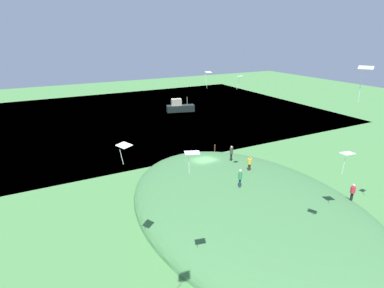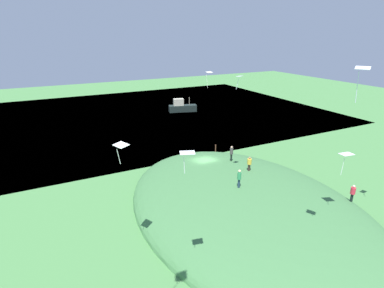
{
  "view_description": "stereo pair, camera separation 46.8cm",
  "coord_description": "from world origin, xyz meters",
  "px_view_note": "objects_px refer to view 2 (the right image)",
  "views": [
    {
      "loc": [
        29.55,
        -17.2,
        16.08
      ],
      "look_at": [
        0.25,
        -1.79,
        4.16
      ],
      "focal_mm": 28.94,
      "sensor_mm": 36.0,
      "label": 1
    },
    {
      "loc": [
        29.76,
        -16.78,
        16.08
      ],
      "look_at": [
        0.25,
        -1.79,
        4.16
      ],
      "focal_mm": 28.94,
      "sensor_mm": 36.0,
      "label": 2
    }
  ],
  "objects_px": {
    "kite_6": "(239,77)",
    "mooring_post": "(216,149)",
    "boat_on_lake": "(182,107)",
    "kite_5": "(209,73)",
    "person_watching_kites": "(353,191)",
    "kite_4": "(187,154)",
    "kite_3": "(362,71)",
    "person_on_hilltop": "(239,176)",
    "kite_0": "(346,155)",
    "person_walking_path": "(232,152)",
    "person_near_shore": "(249,162)",
    "kite_8": "(121,146)"
  },
  "relations": [
    {
      "from": "kite_6",
      "to": "mooring_post",
      "type": "relative_size",
      "value": 0.96
    },
    {
      "from": "boat_on_lake",
      "to": "kite_5",
      "type": "height_order",
      "value": "kite_5"
    },
    {
      "from": "person_watching_kites",
      "to": "kite_4",
      "type": "distance_m",
      "value": 20.36
    },
    {
      "from": "kite_3",
      "to": "kite_5",
      "type": "height_order",
      "value": "kite_3"
    },
    {
      "from": "kite_4",
      "to": "person_on_hilltop",
      "type": "bearing_deg",
      "value": 129.93
    },
    {
      "from": "person_watching_kites",
      "to": "kite_6",
      "type": "height_order",
      "value": "kite_6"
    },
    {
      "from": "kite_4",
      "to": "mooring_post",
      "type": "xyz_separation_m",
      "value": [
        -21.17,
        14.78,
        -9.4
      ]
    },
    {
      "from": "kite_5",
      "to": "kite_6",
      "type": "bearing_deg",
      "value": -17.93
    },
    {
      "from": "person_on_hilltop",
      "to": "kite_5",
      "type": "xyz_separation_m",
      "value": [
        -14.47,
        4.89,
        7.64
      ]
    },
    {
      "from": "kite_3",
      "to": "kite_0",
      "type": "bearing_deg",
      "value": 124.9
    },
    {
      "from": "kite_0",
      "to": "kite_5",
      "type": "bearing_deg",
      "value": -179.45
    },
    {
      "from": "boat_on_lake",
      "to": "person_watching_kites",
      "type": "relative_size",
      "value": 3.51
    },
    {
      "from": "person_watching_kites",
      "to": "person_walking_path",
      "type": "xyz_separation_m",
      "value": [
        -11.58,
        -5.96,
        1.06
      ]
    },
    {
      "from": "person_on_hilltop",
      "to": "kite_4",
      "type": "relative_size",
      "value": 1.54
    },
    {
      "from": "boat_on_lake",
      "to": "kite_0",
      "type": "distance_m",
      "value": 45.76
    },
    {
      "from": "kite_0",
      "to": "mooring_post",
      "type": "xyz_separation_m",
      "value": [
        -20.33,
        0.54,
        -6.45
      ]
    },
    {
      "from": "kite_6",
      "to": "mooring_post",
      "type": "bearing_deg",
      "value": 157.49
    },
    {
      "from": "boat_on_lake",
      "to": "kite_3",
      "type": "bearing_deg",
      "value": 91.28
    },
    {
      "from": "person_watching_kites",
      "to": "kite_3",
      "type": "bearing_deg",
      "value": -150.44
    },
    {
      "from": "person_on_hilltop",
      "to": "kite_3",
      "type": "distance_m",
      "value": 15.06
    },
    {
      "from": "person_near_shore",
      "to": "person_walking_path",
      "type": "height_order",
      "value": "person_walking_path"
    },
    {
      "from": "person_walking_path",
      "to": "kite_5",
      "type": "height_order",
      "value": "kite_5"
    },
    {
      "from": "kite_0",
      "to": "kite_4",
      "type": "xyz_separation_m",
      "value": [
        0.84,
        -14.25,
        2.96
      ]
    },
    {
      "from": "person_near_shore",
      "to": "kite_4",
      "type": "height_order",
      "value": "kite_4"
    },
    {
      "from": "person_walking_path",
      "to": "kite_6",
      "type": "height_order",
      "value": "kite_6"
    },
    {
      "from": "kite_3",
      "to": "mooring_post",
      "type": "relative_size",
      "value": 1.54
    },
    {
      "from": "boat_on_lake",
      "to": "kite_4",
      "type": "relative_size",
      "value": 5.12
    },
    {
      "from": "kite_5",
      "to": "kite_8",
      "type": "distance_m",
      "value": 23.72
    },
    {
      "from": "kite_3",
      "to": "kite_5",
      "type": "xyz_separation_m",
      "value": [
        -25.03,
        5.15,
        -3.1
      ]
    },
    {
      "from": "person_walking_path",
      "to": "mooring_post",
      "type": "distance_m",
      "value": 7.83
    },
    {
      "from": "boat_on_lake",
      "to": "person_watching_kites",
      "type": "xyz_separation_m",
      "value": [
        43.19,
        -2.48,
        1.05
      ]
    },
    {
      "from": "person_near_shore",
      "to": "person_walking_path",
      "type": "xyz_separation_m",
      "value": [
        -3.5,
        0.06,
        -0.0
      ]
    },
    {
      "from": "mooring_post",
      "to": "person_near_shore",
      "type": "bearing_deg",
      "value": -11.99
    },
    {
      "from": "kite_3",
      "to": "kite_6",
      "type": "xyz_separation_m",
      "value": [
        -12.51,
        1.1,
        -1.87
      ]
    },
    {
      "from": "kite_3",
      "to": "kite_6",
      "type": "distance_m",
      "value": 12.69
    },
    {
      "from": "person_walking_path",
      "to": "kite_3",
      "type": "xyz_separation_m",
      "value": [
        16.97,
        -3.7,
        11.07
      ]
    },
    {
      "from": "kite_5",
      "to": "kite_6",
      "type": "height_order",
      "value": "kite_6"
    },
    {
      "from": "person_on_hilltop",
      "to": "kite_4",
      "type": "distance_m",
      "value": 13.65
    },
    {
      "from": "person_near_shore",
      "to": "kite_5",
      "type": "distance_m",
      "value": 14.12
    },
    {
      "from": "kite_5",
      "to": "boat_on_lake",
      "type": "bearing_deg",
      "value": 163.46
    },
    {
      "from": "person_near_shore",
      "to": "kite_0",
      "type": "bearing_deg",
      "value": 85.45
    },
    {
      "from": "mooring_post",
      "to": "kite_5",
      "type": "bearing_deg",
      "value": -142.27
    },
    {
      "from": "person_on_hilltop",
      "to": "person_near_shore",
      "type": "height_order",
      "value": "person_on_hilltop"
    },
    {
      "from": "kite_0",
      "to": "kite_4",
      "type": "height_order",
      "value": "kite_4"
    },
    {
      "from": "person_walking_path",
      "to": "kite_0",
      "type": "relative_size",
      "value": 1.07
    },
    {
      "from": "kite_0",
      "to": "mooring_post",
      "type": "bearing_deg",
      "value": 178.49
    },
    {
      "from": "person_on_hilltop",
      "to": "kite_4",
      "type": "xyz_separation_m",
      "value": [
        7.66,
        -9.15,
        6.62
      ]
    },
    {
      "from": "person_on_hilltop",
      "to": "kite_5",
      "type": "bearing_deg",
      "value": 116.91
    },
    {
      "from": "boat_on_lake",
      "to": "kite_3",
      "type": "relative_size",
      "value": 3.07
    },
    {
      "from": "kite_6",
      "to": "person_on_hilltop",
      "type": "bearing_deg",
      "value": -23.25
    }
  ]
}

